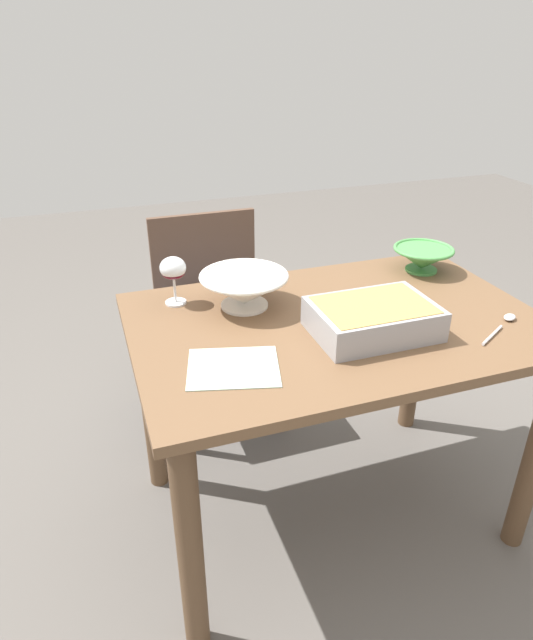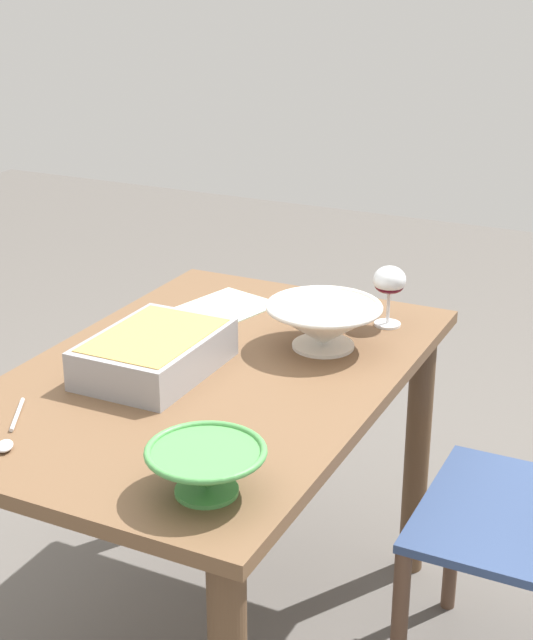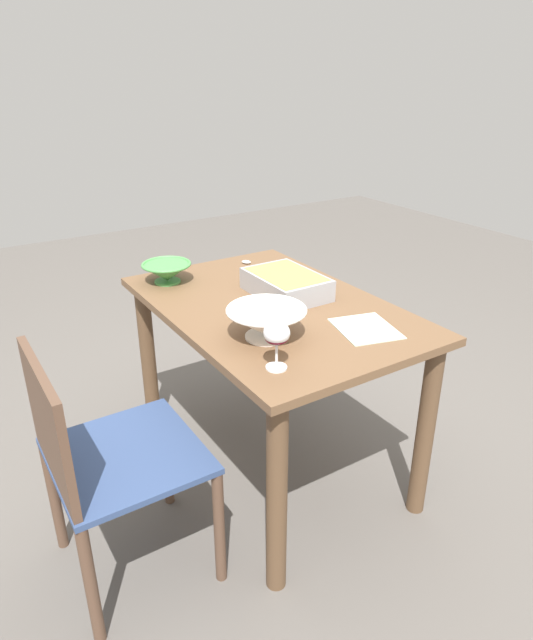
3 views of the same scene
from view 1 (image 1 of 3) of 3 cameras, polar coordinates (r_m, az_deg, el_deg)
name	(u,v)px [view 1 (image 1 of 3)]	position (r m, az deg, el deg)	size (l,w,h in m)	color
ground_plane	(325,508)	(2.03, 6.04, -18.76)	(8.00, 8.00, 0.00)	#5B5651
dining_table	(335,358)	(1.64, 7.08, -3.97)	(1.16, 0.76, 0.74)	brown
chair	(213,306)	(2.27, -5.55, 1.46)	(0.46, 0.44, 0.82)	#334772
wine_glass	(173,271)	(1.64, -9.65, 5.06)	(0.08, 0.08, 0.15)	white
casserole_dish	(373,317)	(1.50, 10.99, 0.30)	(0.33, 0.23, 0.09)	#99999E
mixing_bowl	(423,258)	(1.95, 15.87, 6.23)	(0.20, 0.20, 0.08)	#4C994C
small_bowl	(244,289)	(1.62, -2.33, 3.27)	(0.26, 0.26, 0.10)	white
serving_spoon	(505,323)	(1.67, 23.44, -0.24)	(0.20, 0.13, 0.01)	silver
napkin	(233,367)	(1.35, -3.46, -4.93)	(0.22, 0.19, 0.00)	#B2CCB7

